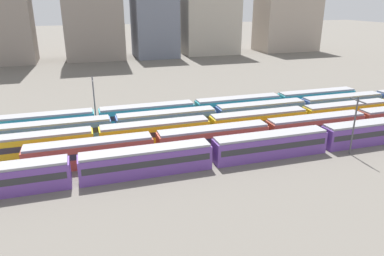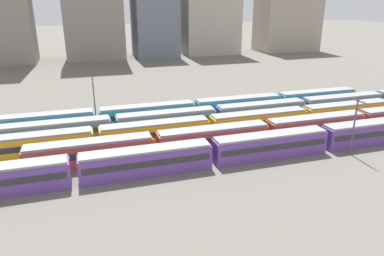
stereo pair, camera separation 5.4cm
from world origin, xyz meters
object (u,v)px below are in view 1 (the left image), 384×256
Objects in this scene: train_track_0 at (270,145)px; train_track_3 at (303,108)px; train_track_2 at (304,117)px; train_track_4 at (194,110)px; train_track_1 at (360,121)px; catenary_pole_1 at (94,98)px; catenary_pole_0 at (354,123)px.

train_track_3 is at bearing 44.16° from train_track_0.
train_track_3 is at bearing 58.47° from train_track_2.
train_track_4 is (-18.20, 10.40, 0.00)m from train_track_2.
train_track_1 is 1.51× the size of train_track_4.
train_track_4 is (-26.47, 15.60, 0.00)m from train_track_1.
catenary_pole_1 is at bearing 160.23° from train_track_2.
catenary_pole_1 is (-36.64, 26.66, -0.02)m from catenary_pole_0.
train_track_1 and train_track_3 have the same top height.
catenary_pole_0 is at bearing -101.33° from train_track_3.
catenary_pole_1 reaches higher than train_track_4.
catenary_pole_1 is at bearing 171.13° from train_track_4.
catenary_pole_1 is (-40.35, 8.16, 3.20)m from train_track_3.
train_track_1 is at bearing 13.82° from train_track_0.
catenary_pole_0 is at bearing -53.26° from train_track_4.
train_track_1 and train_track_4 have the same top height.
train_track_2 is 6.10m from train_track_3.
train_track_2 is at bearing -121.53° from train_track_3.
train_track_1 is 1.00× the size of train_track_2.
catenary_pole_0 is at bearing -13.20° from train_track_0.
train_track_0 is 10.20× the size of catenary_pole_0.
train_track_3 is 12.31× the size of catenary_pole_1.
train_track_1 is at bearing -63.98° from train_track_3.
train_track_0 is at bearing -141.06° from train_track_2.
train_track_4 is at bearing 149.49° from train_track_1.
catenary_pole_1 is (-18.95, 2.96, 3.20)m from train_track_4.
train_track_2 is 12.26× the size of catenary_pole_0.
train_track_2 is at bearing -19.77° from catenary_pole_1.
train_track_4 is 8.14× the size of catenary_pole_0.
train_track_0 is at bearing -75.62° from train_track_4.
train_track_2 and train_track_4 have the same top height.
catenary_pole_1 is (-24.28, 23.76, 3.20)m from train_track_0.
train_track_0 is at bearing 166.80° from catenary_pole_0.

